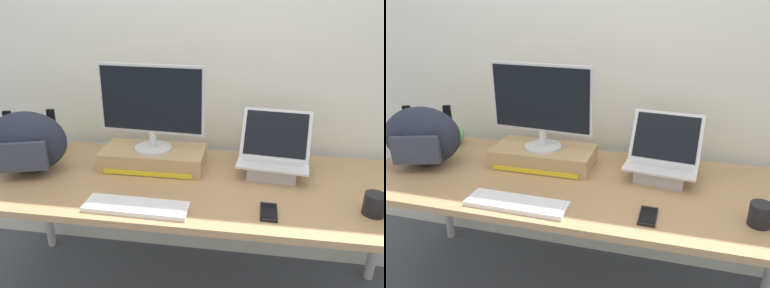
{
  "view_description": "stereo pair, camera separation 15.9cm",
  "coord_description": "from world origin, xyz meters",
  "views": [
    {
      "loc": [
        0.24,
        -1.49,
        1.48
      ],
      "look_at": [
        0.0,
        0.0,
        0.89
      ],
      "focal_mm": 34.17,
      "sensor_mm": 36.0,
      "label": 1
    },
    {
      "loc": [
        0.39,
        -1.46,
        1.48
      ],
      "look_at": [
        0.0,
        0.0,
        0.89
      ],
      "focal_mm": 34.17,
      "sensor_mm": 36.0,
      "label": 2
    }
  ],
  "objects": [
    {
      "name": "external_keyboard",
      "position": [
        -0.18,
        -0.28,
        0.72
      ],
      "size": [
        0.42,
        0.13,
        0.02
      ],
      "rotation": [
        0.0,
        0.0,
        -0.02
      ],
      "color": "white",
      "rests_on": "desk"
    },
    {
      "name": "desktop_monitor",
      "position": [
        -0.21,
        0.12,
        1.03
      ],
      "size": [
        0.51,
        0.18,
        0.42
      ],
      "rotation": [
        0.0,
        0.0,
        -0.07
      ],
      "color": "silver",
      "rests_on": "toner_box_yellow"
    },
    {
      "name": "coffee_mug",
      "position": [
        0.74,
        -0.18,
        0.75
      ],
      "size": [
        0.13,
        0.08,
        0.09
      ],
      "color": "black",
      "rests_on": "desk"
    },
    {
      "name": "cell_phone",
      "position": [
        0.34,
        -0.23,
        0.72
      ],
      "size": [
        0.07,
        0.13,
        0.01
      ],
      "rotation": [
        0.0,
        0.0,
        -0.03
      ],
      "color": "black",
      "rests_on": "desk"
    },
    {
      "name": "desk",
      "position": [
        0.0,
        0.0,
        0.65
      ],
      "size": [
        2.07,
        0.76,
        0.71
      ],
      "color": "#A87F56",
      "rests_on": "ground"
    },
    {
      "name": "open_laptop",
      "position": [
        0.37,
        0.13,
        0.77
      ],
      "size": [
        0.35,
        0.28,
        0.29
      ],
      "rotation": [
        0.0,
        0.0,
        -0.11
      ],
      "color": "#ADADB2",
      "rests_on": "desk"
    },
    {
      "name": "plush_toy",
      "position": [
        -0.8,
        0.25,
        0.77
      ],
      "size": [
        0.11,
        0.11,
        0.11
      ],
      "color": "#56B256",
      "rests_on": "desk"
    },
    {
      "name": "back_wall",
      "position": [
        0.0,
        0.48,
        1.3
      ],
      "size": [
        7.0,
        0.1,
        2.6
      ],
      "primitive_type": "cube",
      "color": "silver",
      "rests_on": "ground"
    },
    {
      "name": "toner_box_yellow",
      "position": [
        -0.21,
        0.13,
        0.76
      ],
      "size": [
        0.5,
        0.25,
        0.09
      ],
      "color": "tan",
      "rests_on": "desk"
    },
    {
      "name": "messenger_backpack",
      "position": [
        -0.79,
        -0.03,
        0.86
      ],
      "size": [
        0.41,
        0.29,
        0.3
      ],
      "rotation": [
        0.0,
        0.0,
        0.3
      ],
      "color": "#232838",
      "rests_on": "desk"
    }
  ]
}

